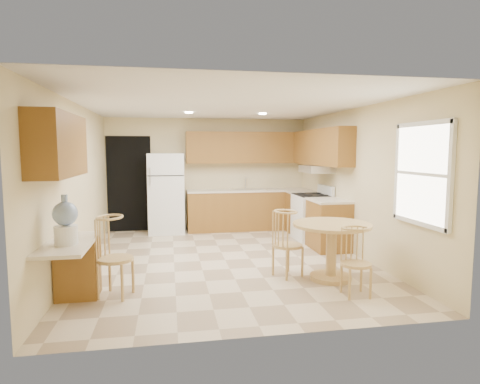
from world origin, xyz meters
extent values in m
plane|color=beige|center=(0.00, 0.00, 0.00)|extent=(5.50, 5.50, 0.00)
cube|color=white|center=(0.00, 0.00, 2.50)|extent=(4.50, 5.50, 0.02)
cube|color=beige|center=(0.00, 2.75, 1.25)|extent=(4.50, 0.02, 2.50)
cube|color=beige|center=(0.00, -2.75, 1.25)|extent=(4.50, 0.02, 2.50)
cube|color=beige|center=(-2.25, 0.00, 1.25)|extent=(0.02, 5.50, 2.50)
cube|color=beige|center=(2.25, 0.00, 1.25)|extent=(0.02, 5.50, 2.50)
cube|color=black|center=(-1.75, 2.73, 1.05)|extent=(0.90, 0.02, 2.10)
cube|color=brown|center=(0.88, 2.45, 0.43)|extent=(2.75, 0.60, 0.87)
cube|color=beige|center=(0.88, 2.45, 0.89)|extent=(2.75, 0.63, 0.04)
cube|color=brown|center=(1.95, 1.85, 0.43)|extent=(0.60, 0.59, 0.87)
cube|color=beige|center=(1.95, 1.85, 0.89)|extent=(0.63, 0.59, 0.04)
cube|color=brown|center=(1.95, 0.40, 0.43)|extent=(0.60, 0.80, 0.87)
cube|color=beige|center=(1.95, 0.40, 0.89)|extent=(0.63, 0.80, 0.04)
cube|color=brown|center=(0.88, 2.58, 1.85)|extent=(2.75, 0.33, 0.70)
cube|color=brown|center=(2.08, 1.21, 1.85)|extent=(0.33, 2.42, 0.70)
cube|color=brown|center=(-2.08, -1.60, 1.85)|extent=(0.33, 1.40, 0.70)
cube|color=silver|center=(0.85, 2.45, 0.91)|extent=(0.78, 0.44, 0.01)
cube|color=silver|center=(2.00, 1.18, 1.42)|extent=(0.50, 0.76, 0.14)
cube|color=brown|center=(-2.00, -1.32, 0.36)|extent=(0.48, 0.42, 0.72)
cube|color=beige|center=(-2.00, -1.70, 0.75)|extent=(0.50, 1.20, 0.04)
cube|color=white|center=(2.23, -1.85, 1.50)|extent=(0.05, 1.00, 1.20)
cube|color=white|center=(2.22, -1.85, 2.12)|extent=(0.05, 1.10, 0.06)
cube|color=white|center=(2.22, -1.85, 0.88)|extent=(0.05, 1.10, 0.06)
cube|color=white|center=(2.22, -2.38, 1.50)|extent=(0.05, 0.06, 1.28)
cube|color=white|center=(2.22, -1.32, 1.50)|extent=(0.05, 0.06, 1.28)
cylinder|color=white|center=(-0.50, 1.20, 2.48)|extent=(0.14, 0.14, 0.02)
cylinder|color=white|center=(0.90, 1.20, 2.48)|extent=(0.14, 0.14, 0.02)
cube|color=white|center=(-0.95, 2.40, 0.86)|extent=(0.76, 0.71, 1.72)
cube|color=black|center=(-0.95, 2.04, 1.27)|extent=(0.75, 0.01, 0.02)
cube|color=silver|center=(-1.27, 2.03, 1.17)|extent=(0.03, 0.03, 0.18)
cube|color=silver|center=(-1.27, 2.03, 1.37)|extent=(0.03, 0.03, 0.14)
cube|color=white|center=(1.92, 1.18, 0.45)|extent=(0.65, 0.76, 0.90)
cube|color=black|center=(1.92, 1.18, 0.91)|extent=(0.64, 0.75, 0.02)
cube|color=white|center=(2.20, 1.18, 1.00)|extent=(0.06, 0.76, 0.18)
cylinder|color=tan|center=(1.31, -1.24, 0.03)|extent=(0.58, 0.58, 0.06)
cylinder|color=tan|center=(1.31, -1.24, 0.39)|extent=(0.14, 0.14, 0.71)
cylinder|color=tan|center=(1.31, -1.24, 0.77)|extent=(1.07, 1.07, 0.04)
cylinder|color=tan|center=(0.76, -0.99, 0.44)|extent=(0.41, 0.41, 0.04)
cylinder|color=tan|center=(0.62, -0.84, 0.22)|extent=(0.04, 0.04, 0.44)
cylinder|color=tan|center=(0.91, -0.84, 0.22)|extent=(0.04, 0.04, 0.44)
cylinder|color=tan|center=(0.62, -1.13, 0.22)|extent=(0.04, 0.04, 0.44)
cylinder|color=tan|center=(0.91, -1.13, 0.22)|extent=(0.04, 0.04, 0.44)
cylinder|color=tan|center=(1.36, -1.89, 0.40)|extent=(0.37, 0.37, 0.04)
cylinder|color=tan|center=(1.23, -1.75, 0.20)|extent=(0.03, 0.03, 0.40)
cylinder|color=tan|center=(1.50, -1.75, 0.20)|extent=(0.03, 0.03, 0.40)
cylinder|color=tan|center=(1.23, -2.02, 0.20)|extent=(0.03, 0.03, 0.40)
cylinder|color=tan|center=(1.50, -2.02, 0.20)|extent=(0.03, 0.03, 0.40)
cylinder|color=tan|center=(-1.55, -1.38, 0.47)|extent=(0.44, 0.44, 0.04)
cylinder|color=tan|center=(-1.71, -1.23, 0.23)|extent=(0.04, 0.04, 0.47)
cylinder|color=tan|center=(-1.39, -1.23, 0.23)|extent=(0.04, 0.04, 0.47)
cylinder|color=tan|center=(-1.71, -1.54, 0.23)|extent=(0.04, 0.04, 0.47)
cylinder|color=tan|center=(-1.39, -1.54, 0.23)|extent=(0.04, 0.04, 0.47)
cylinder|color=white|center=(-2.00, -1.81, 0.87)|extent=(0.25, 0.25, 0.21)
sphere|color=#7C96C0|center=(-2.00, -1.81, 1.11)|extent=(0.26, 0.26, 0.26)
cylinder|color=#7C96C0|center=(-2.00, -1.81, 1.28)|extent=(0.07, 0.07, 0.08)
camera|label=1|loc=(-0.88, -6.36, 1.80)|focal=30.00mm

